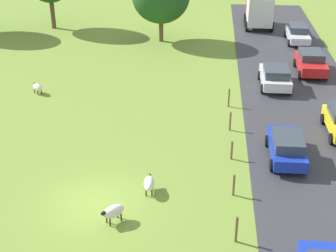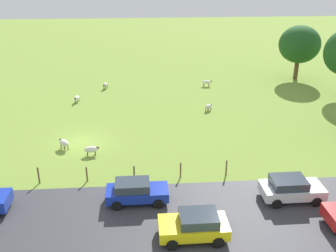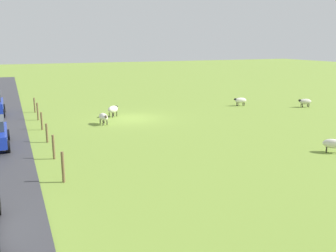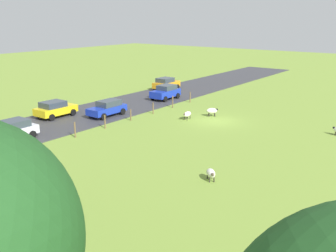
{
  "view_description": "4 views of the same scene",
  "coord_description": "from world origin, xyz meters",
  "px_view_note": "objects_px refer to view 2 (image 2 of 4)",
  "views": [
    {
      "loc": [
        5.13,
        -18.61,
        13.93
      ],
      "look_at": [
        2.93,
        6.72,
        0.78
      ],
      "focal_mm": 52.6,
      "sensor_mm": 36.0,
      "label": 1
    },
    {
      "loc": [
        30.9,
        5.19,
        14.66
      ],
      "look_at": [
        0.04,
        7.6,
        1.33
      ],
      "focal_mm": 41.06,
      "sensor_mm": 36.0,
      "label": 2
    },
    {
      "loc": [
        8.26,
        26.39,
        5.57
      ],
      "look_at": [
        -0.27,
        6.08,
        0.66
      ],
      "focal_mm": 40.31,
      "sensor_mm": 36.0,
      "label": 3
    },
    {
      "loc": [
        -17.92,
        31.76,
        9.55
      ],
      "look_at": [
        0.74,
        6.57,
        0.86
      ],
      "focal_mm": 42.43,
      "sensor_mm": 36.0,
      "label": 4
    }
  ],
  "objects_px": {
    "sheep_1": "(208,107)",
    "car_0": "(136,191)",
    "sheep_5": "(207,82)",
    "sheep_0": "(91,149)",
    "sheep_3": "(77,98)",
    "tree_2": "(300,44)",
    "car_6": "(291,188)",
    "sheep_2": "(105,85)",
    "sheep_4": "(64,143)",
    "car_2": "(195,225)"
  },
  "relations": [
    {
      "from": "sheep_0",
      "to": "sheep_3",
      "type": "relative_size",
      "value": 1.03
    },
    {
      "from": "sheep_2",
      "to": "sheep_5",
      "type": "height_order",
      "value": "sheep_5"
    },
    {
      "from": "sheep_2",
      "to": "sheep_5",
      "type": "relative_size",
      "value": 0.93
    },
    {
      "from": "sheep_0",
      "to": "car_6",
      "type": "bearing_deg",
      "value": 61.66
    },
    {
      "from": "sheep_0",
      "to": "sheep_3",
      "type": "xyz_separation_m",
      "value": [
        -13.12,
        -2.99,
        -0.03
      ]
    },
    {
      "from": "tree_2",
      "to": "car_6",
      "type": "distance_m",
      "value": 30.25
    },
    {
      "from": "car_6",
      "to": "sheep_5",
      "type": "bearing_deg",
      "value": -177.2
    },
    {
      "from": "sheep_2",
      "to": "sheep_5",
      "type": "distance_m",
      "value": 12.74
    },
    {
      "from": "sheep_0",
      "to": "sheep_1",
      "type": "xyz_separation_m",
      "value": [
        -9.31,
        11.32,
        -0.05
      ]
    },
    {
      "from": "sheep_1",
      "to": "tree_2",
      "type": "distance_m",
      "value": 18.16
    },
    {
      "from": "car_2",
      "to": "car_6",
      "type": "distance_m",
      "value": 7.66
    },
    {
      "from": "sheep_4",
      "to": "car_6",
      "type": "height_order",
      "value": "car_6"
    },
    {
      "from": "car_6",
      "to": "car_0",
      "type": "bearing_deg",
      "value": -92.63
    },
    {
      "from": "sheep_2",
      "to": "sheep_3",
      "type": "height_order",
      "value": "sheep_2"
    },
    {
      "from": "sheep_4",
      "to": "tree_2",
      "type": "xyz_separation_m",
      "value": [
        -19.03,
        27.55,
        4.07
      ]
    },
    {
      "from": "sheep_2",
      "to": "sheep_4",
      "type": "distance_m",
      "value": 16.75
    },
    {
      "from": "sheep_5",
      "to": "car_2",
      "type": "relative_size",
      "value": 0.33
    },
    {
      "from": "car_0",
      "to": "car_2",
      "type": "bearing_deg",
      "value": 41.12
    },
    {
      "from": "sheep_3",
      "to": "sheep_5",
      "type": "height_order",
      "value": "sheep_5"
    },
    {
      "from": "sheep_0",
      "to": "sheep_2",
      "type": "relative_size",
      "value": 1.04
    },
    {
      "from": "sheep_1",
      "to": "car_6",
      "type": "height_order",
      "value": "car_6"
    },
    {
      "from": "car_0",
      "to": "sheep_3",
      "type": "bearing_deg",
      "value": -161.77
    },
    {
      "from": "sheep_5",
      "to": "tree_2",
      "type": "relative_size",
      "value": 0.19
    },
    {
      "from": "sheep_1",
      "to": "car_0",
      "type": "xyz_separation_m",
      "value": [
        16.31,
        -7.68,
        0.39
      ]
    },
    {
      "from": "sheep_0",
      "to": "sheep_4",
      "type": "height_order",
      "value": "sheep_4"
    },
    {
      "from": "sheep_5",
      "to": "car_6",
      "type": "xyz_separation_m",
      "value": [
        25.4,
        1.24,
        0.33
      ]
    },
    {
      "from": "tree_2",
      "to": "car_0",
      "type": "height_order",
      "value": "tree_2"
    },
    {
      "from": "sheep_3",
      "to": "car_2",
      "type": "distance_m",
      "value": 25.92
    },
    {
      "from": "car_6",
      "to": "sheep_0",
      "type": "bearing_deg",
      "value": -118.34
    },
    {
      "from": "sheep_0",
      "to": "car_0",
      "type": "distance_m",
      "value": 7.9
    },
    {
      "from": "sheep_4",
      "to": "sheep_1",
      "type": "bearing_deg",
      "value": 120.2
    },
    {
      "from": "sheep_1",
      "to": "sheep_4",
      "type": "height_order",
      "value": "sheep_4"
    },
    {
      "from": "sheep_0",
      "to": "sheep_5",
      "type": "relative_size",
      "value": 0.96
    },
    {
      "from": "sheep_2",
      "to": "car_0",
      "type": "height_order",
      "value": "car_0"
    },
    {
      "from": "sheep_4",
      "to": "sheep_2",
      "type": "bearing_deg",
      "value": 172.16
    },
    {
      "from": "sheep_2",
      "to": "tree_2",
      "type": "relative_size",
      "value": 0.17
    },
    {
      "from": "sheep_1",
      "to": "sheep_4",
      "type": "bearing_deg",
      "value": -59.8
    },
    {
      "from": "sheep_1",
      "to": "tree_2",
      "type": "bearing_deg",
      "value": 128.62
    },
    {
      "from": "tree_2",
      "to": "car_2",
      "type": "relative_size",
      "value": 1.8
    },
    {
      "from": "sheep_5",
      "to": "car_0",
      "type": "xyz_separation_m",
      "value": [
        24.93,
        -8.97,
        0.31
      ]
    },
    {
      "from": "sheep_1",
      "to": "car_6",
      "type": "distance_m",
      "value": 16.97
    },
    {
      "from": "sheep_4",
      "to": "sheep_0",
      "type": "bearing_deg",
      "value": 61.62
    },
    {
      "from": "car_2",
      "to": "car_6",
      "type": "bearing_deg",
      "value": 115.84
    },
    {
      "from": "sheep_1",
      "to": "car_0",
      "type": "distance_m",
      "value": 18.03
    },
    {
      "from": "car_6",
      "to": "sheep_4",
      "type": "bearing_deg",
      "value": -118.34
    },
    {
      "from": "sheep_0",
      "to": "sheep_2",
      "type": "xyz_separation_m",
      "value": [
        -17.9,
        -0.14,
        -0.02
      ]
    },
    {
      "from": "sheep_1",
      "to": "car_6",
      "type": "relative_size",
      "value": 0.26
    },
    {
      "from": "sheep_0",
      "to": "sheep_1",
      "type": "relative_size",
      "value": 1.2
    },
    {
      "from": "sheep_5",
      "to": "sheep_1",
      "type": "bearing_deg",
      "value": -8.5
    },
    {
      "from": "sheep_3",
      "to": "sheep_4",
      "type": "relative_size",
      "value": 1.06
    }
  ]
}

